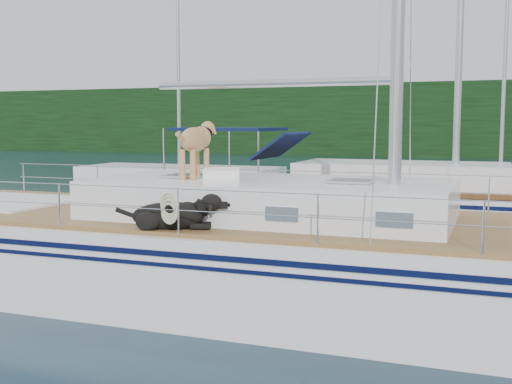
% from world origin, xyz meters
% --- Properties ---
extents(ground, '(120.00, 120.00, 0.00)m').
position_xyz_m(ground, '(0.00, 0.00, 0.00)').
color(ground, black).
rests_on(ground, ground).
extents(tree_line, '(90.00, 3.00, 6.00)m').
position_xyz_m(tree_line, '(0.00, 45.00, 3.00)').
color(tree_line, black).
rests_on(tree_line, ground).
extents(shore_bank, '(92.00, 1.00, 1.20)m').
position_xyz_m(shore_bank, '(0.00, 46.20, 0.60)').
color(shore_bank, '#595147').
rests_on(shore_bank, ground).
extents(main_sailboat, '(12.00, 3.84, 14.01)m').
position_xyz_m(main_sailboat, '(0.09, -0.00, 0.68)').
color(main_sailboat, white).
rests_on(main_sailboat, ground).
extents(neighbor_sailboat, '(11.00, 3.50, 13.30)m').
position_xyz_m(neighbor_sailboat, '(0.71, 6.49, 0.63)').
color(neighbor_sailboat, white).
rests_on(neighbor_sailboat, ground).
extents(bg_boat_west, '(8.00, 3.00, 11.65)m').
position_xyz_m(bg_boat_west, '(-8.00, 14.00, 0.45)').
color(bg_boat_west, white).
rests_on(bg_boat_west, ground).
extents(bg_boat_center, '(7.20, 3.00, 11.65)m').
position_xyz_m(bg_boat_center, '(4.00, 16.00, 0.45)').
color(bg_boat_center, white).
rests_on(bg_boat_center, ground).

